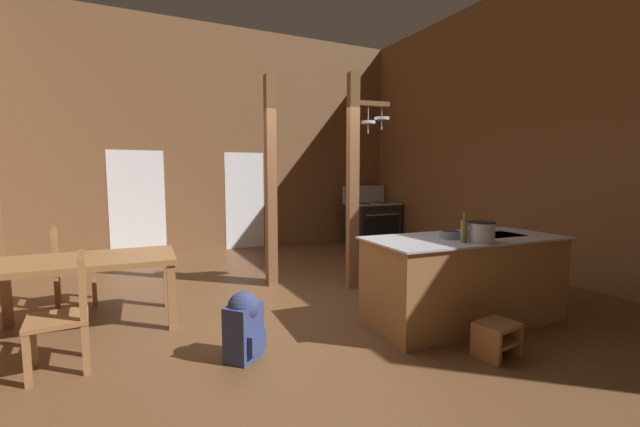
# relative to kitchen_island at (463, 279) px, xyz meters

# --- Properties ---
(ground_plane) EXTENTS (8.46, 9.42, 0.10)m
(ground_plane) POSITION_rel_kitchen_island_xyz_m (-1.39, 0.96, -0.51)
(ground_plane) COLOR brown
(wall_back) EXTENTS (8.46, 0.14, 4.61)m
(wall_back) POSITION_rel_kitchen_island_xyz_m (-1.39, 5.34, 1.85)
(wall_back) COLOR brown
(wall_back) RESTS_ON ground_plane
(wall_right) EXTENTS (0.14, 9.42, 4.61)m
(wall_right) POSITION_rel_kitchen_island_xyz_m (2.51, 0.96, 1.85)
(wall_right) COLOR brown
(wall_right) RESTS_ON ground_plane
(glazed_door_back_left) EXTENTS (1.00, 0.01, 2.05)m
(glazed_door_back_left) POSITION_rel_kitchen_island_xyz_m (-3.11, 5.26, 0.56)
(glazed_door_back_left) COLOR white
(glazed_door_back_left) RESTS_ON ground_plane
(glazed_panel_back_right) EXTENTS (0.84, 0.01, 2.05)m
(glazed_panel_back_right) POSITION_rel_kitchen_island_xyz_m (-1.00, 5.26, 0.56)
(glazed_panel_back_right) COLOR white
(glazed_panel_back_right) RESTS_ON ground_plane
(kitchen_island) EXTENTS (2.21, 1.08, 0.93)m
(kitchen_island) POSITION_rel_kitchen_island_xyz_m (0.00, 0.00, 0.00)
(kitchen_island) COLOR olive
(kitchen_island) RESTS_ON ground_plane
(stove_range) EXTENTS (1.15, 0.83, 1.32)m
(stove_range) POSITION_rel_kitchen_island_xyz_m (1.79, 4.56, 0.02)
(stove_range) COLOR #242424
(stove_range) RESTS_ON ground_plane
(support_post_with_pot_rack) EXTENTS (0.62, 0.26, 2.96)m
(support_post_with_pot_rack) POSITION_rel_kitchen_island_xyz_m (-0.43, 1.62, 1.11)
(support_post_with_pot_rack) COLOR brown
(support_post_with_pot_rack) RESTS_ON ground_plane
(support_post_center) EXTENTS (0.14, 0.14, 2.96)m
(support_post_center) POSITION_rel_kitchen_island_xyz_m (-1.44, 2.23, 1.02)
(support_post_center) COLOR brown
(support_post_center) RESTS_ON ground_plane
(step_stool) EXTENTS (0.40, 0.33, 0.30)m
(step_stool) POSITION_rel_kitchen_island_xyz_m (-0.38, -0.77, -0.28)
(step_stool) COLOR olive
(step_stool) RESTS_ON ground_plane
(dining_table) EXTENTS (1.72, 0.95, 0.74)m
(dining_table) POSITION_rel_kitchen_island_xyz_m (-3.68, 1.53, 0.19)
(dining_table) COLOR olive
(dining_table) RESTS_ON ground_plane
(ladderback_chair_near_window) EXTENTS (0.47, 0.47, 0.95)m
(ladderback_chair_near_window) POSITION_rel_kitchen_island_xyz_m (-3.77, 0.60, -0.01)
(ladderback_chair_near_window) COLOR olive
(ladderback_chair_near_window) RESTS_ON ground_plane
(ladderback_chair_by_post) EXTENTS (0.48, 0.48, 0.95)m
(ladderback_chair_by_post) POSITION_rel_kitchen_island_xyz_m (-3.94, 2.47, -0.01)
(ladderback_chair_by_post) COLOR olive
(ladderback_chair_by_post) RESTS_ON ground_plane
(backpack) EXTENTS (0.39, 0.39, 0.60)m
(backpack) POSITION_rel_kitchen_island_xyz_m (-2.40, 0.14, -0.15)
(backpack) COLOR navy
(backpack) RESTS_ON ground_plane
(stockpot_on_counter) EXTENTS (0.34, 0.27, 0.20)m
(stockpot_on_counter) POSITION_rel_kitchen_island_xyz_m (-0.10, -0.30, 0.57)
(stockpot_on_counter) COLOR #A8AAB2
(stockpot_on_counter) RESTS_ON kitchen_island
(mixing_bowl_on_counter) EXTENTS (0.23, 0.23, 0.08)m
(mixing_bowl_on_counter) POSITION_rel_kitchen_island_xyz_m (-0.22, -0.01, 0.50)
(mixing_bowl_on_counter) COLOR slate
(mixing_bowl_on_counter) RESTS_ON kitchen_island
(bottle_tall_on_counter) EXTENTS (0.07, 0.07, 0.30)m
(bottle_tall_on_counter) POSITION_rel_kitchen_island_xyz_m (-0.28, -0.25, 0.58)
(bottle_tall_on_counter) COLOR brown
(bottle_tall_on_counter) RESTS_ON kitchen_island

